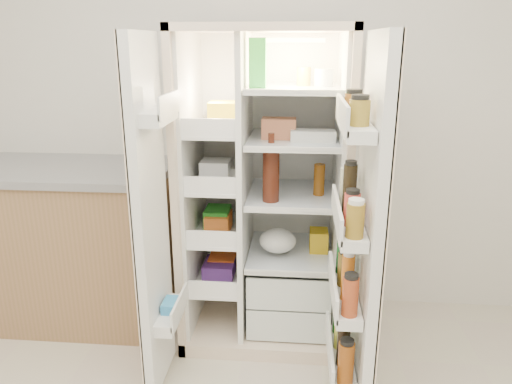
{
  "coord_description": "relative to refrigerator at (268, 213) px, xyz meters",
  "views": [
    {
      "loc": [
        0.28,
        -1.04,
        1.72
      ],
      "look_at": [
        0.08,
        1.25,
        1.0
      ],
      "focal_mm": 34.0,
      "sensor_mm": 36.0,
      "label": 1
    }
  ],
  "objects": [
    {
      "name": "freezer_door",
      "position": [
        -0.51,
        -0.6,
        0.15
      ],
      "size": [
        0.15,
        0.4,
        1.72
      ],
      "color": "white",
      "rests_on": "floor"
    },
    {
      "name": "fridge_door",
      "position": [
        0.47,
        -0.69,
        0.13
      ],
      "size": [
        0.17,
        0.58,
        1.72
      ],
      "color": "white",
      "rests_on": "floor"
    },
    {
      "name": "wall_back",
      "position": [
        -0.12,
        0.35,
        0.61
      ],
      "size": [
        4.0,
        0.02,
        2.7
      ],
      "primitive_type": "cube",
      "color": "silver",
      "rests_on": "floor"
    },
    {
      "name": "kitchen_counter",
      "position": [
        -1.27,
        0.02,
        -0.24
      ],
      "size": [
        1.38,
        0.73,
        1.0
      ],
      "color": "#906848",
      "rests_on": "floor"
    },
    {
      "name": "refrigerator",
      "position": [
        0.0,
        0.0,
        0.0
      ],
      "size": [
        0.92,
        0.7,
        1.8
      ],
      "color": "beige",
      "rests_on": "floor"
    }
  ]
}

